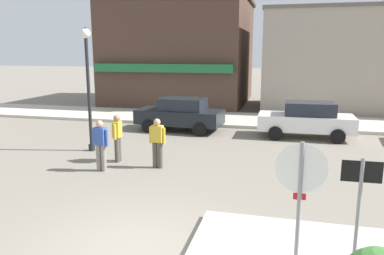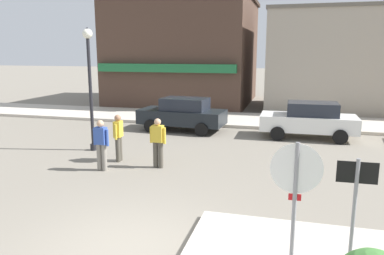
{
  "view_description": "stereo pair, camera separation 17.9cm",
  "coord_description": "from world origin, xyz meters",
  "px_view_note": "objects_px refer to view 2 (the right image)",
  "views": [
    {
      "loc": [
        2.58,
        -5.91,
        3.68
      ],
      "look_at": [
        0.02,
        4.5,
        1.5
      ],
      "focal_mm": 35.0,
      "sensor_mm": 36.0,
      "label": 1
    },
    {
      "loc": [
        2.75,
        -5.86,
        3.68
      ],
      "look_at": [
        0.02,
        4.5,
        1.5
      ],
      "focal_mm": 35.0,
      "sensor_mm": 36.0,
      "label": 2
    }
  ],
  "objects_px": {
    "pedestrian_crossing_near": "(118,136)",
    "pedestrian_kerb_side": "(158,141)",
    "parked_car_nearest": "(183,114)",
    "pedestrian_crossing_far": "(101,144)",
    "stop_sign": "(295,190)",
    "parked_car_second": "(309,120)",
    "one_way_sign": "(354,207)",
    "lamp_post": "(89,72)"
  },
  "relations": [
    {
      "from": "pedestrian_kerb_side",
      "to": "parked_car_nearest",
      "type": "bearing_deg",
      "value": 98.31
    },
    {
      "from": "pedestrian_kerb_side",
      "to": "one_way_sign",
      "type": "bearing_deg",
      "value": -44.99
    },
    {
      "from": "parked_car_nearest",
      "to": "parked_car_second",
      "type": "xyz_separation_m",
      "value": [
        5.69,
        -0.08,
        0.0
      ]
    },
    {
      "from": "stop_sign",
      "to": "pedestrian_kerb_side",
      "type": "height_order",
      "value": "stop_sign"
    },
    {
      "from": "parked_car_second",
      "to": "pedestrian_crossing_far",
      "type": "xyz_separation_m",
      "value": [
        -6.46,
        -6.37,
        0.06
      ]
    },
    {
      "from": "pedestrian_crossing_near",
      "to": "pedestrian_kerb_side",
      "type": "xyz_separation_m",
      "value": [
        1.54,
        -0.35,
        0.0
      ]
    },
    {
      "from": "stop_sign",
      "to": "one_way_sign",
      "type": "relative_size",
      "value": 1.1
    },
    {
      "from": "pedestrian_kerb_side",
      "to": "parked_car_second",
      "type": "bearing_deg",
      "value": 49.37
    },
    {
      "from": "stop_sign",
      "to": "lamp_post",
      "type": "bearing_deg",
      "value": 138.37
    },
    {
      "from": "stop_sign",
      "to": "pedestrian_kerb_side",
      "type": "xyz_separation_m",
      "value": [
        -4.17,
        5.06,
        -0.65
      ]
    },
    {
      "from": "stop_sign",
      "to": "parked_car_nearest",
      "type": "bearing_deg",
      "value": 114.89
    },
    {
      "from": "parked_car_nearest",
      "to": "pedestrian_crossing_near",
      "type": "bearing_deg",
      "value": -97.46
    },
    {
      "from": "stop_sign",
      "to": "pedestrian_crossing_near",
      "type": "bearing_deg",
      "value": 136.58
    },
    {
      "from": "pedestrian_kerb_side",
      "to": "pedestrian_crossing_near",
      "type": "bearing_deg",
      "value": 167.36
    },
    {
      "from": "lamp_post",
      "to": "pedestrian_crossing_near",
      "type": "bearing_deg",
      "value": -34.26
    },
    {
      "from": "lamp_post",
      "to": "parked_car_second",
      "type": "relative_size",
      "value": 1.14
    },
    {
      "from": "one_way_sign",
      "to": "lamp_post",
      "type": "xyz_separation_m",
      "value": [
        -8.18,
        6.48,
        1.63
      ]
    },
    {
      "from": "pedestrian_crossing_near",
      "to": "pedestrian_kerb_side",
      "type": "distance_m",
      "value": 1.58
    },
    {
      "from": "one_way_sign",
      "to": "parked_car_second",
      "type": "xyz_separation_m",
      "value": [
        -0.21,
        10.71,
        -0.52
      ]
    },
    {
      "from": "stop_sign",
      "to": "parked_car_second",
      "type": "height_order",
      "value": "stop_sign"
    },
    {
      "from": "parked_car_second",
      "to": "stop_sign",
      "type": "bearing_deg",
      "value": -93.64
    },
    {
      "from": "pedestrian_crossing_near",
      "to": "lamp_post",
      "type": "bearing_deg",
      "value": 145.74
    },
    {
      "from": "parked_car_second",
      "to": "pedestrian_kerb_side",
      "type": "bearing_deg",
      "value": -130.63
    },
    {
      "from": "lamp_post",
      "to": "parked_car_second",
      "type": "xyz_separation_m",
      "value": [
        7.97,
        4.23,
        -2.15
      ]
    },
    {
      "from": "one_way_sign",
      "to": "pedestrian_crossing_far",
      "type": "height_order",
      "value": "one_way_sign"
    },
    {
      "from": "pedestrian_crossing_near",
      "to": "stop_sign",
      "type": "bearing_deg",
      "value": -43.42
    },
    {
      "from": "pedestrian_crossing_near",
      "to": "pedestrian_kerb_side",
      "type": "relative_size",
      "value": 1.0
    },
    {
      "from": "pedestrian_crossing_far",
      "to": "parked_car_second",
      "type": "bearing_deg",
      "value": 44.59
    },
    {
      "from": "lamp_post",
      "to": "pedestrian_crossing_far",
      "type": "xyz_separation_m",
      "value": [
        1.51,
        -2.14,
        -2.09
      ]
    },
    {
      "from": "parked_car_nearest",
      "to": "pedestrian_kerb_side",
      "type": "bearing_deg",
      "value": -81.69
    },
    {
      "from": "stop_sign",
      "to": "parked_car_nearest",
      "type": "relative_size",
      "value": 0.56
    },
    {
      "from": "parked_car_second",
      "to": "pedestrian_kerb_side",
      "type": "distance_m",
      "value": 7.45
    },
    {
      "from": "lamp_post",
      "to": "pedestrian_kerb_side",
      "type": "relative_size",
      "value": 2.82
    },
    {
      "from": "parked_car_nearest",
      "to": "pedestrian_crossing_far",
      "type": "distance_m",
      "value": 6.49
    },
    {
      "from": "one_way_sign",
      "to": "parked_car_nearest",
      "type": "xyz_separation_m",
      "value": [
        -5.9,
        10.79,
        -0.52
      ]
    },
    {
      "from": "stop_sign",
      "to": "parked_car_second",
      "type": "xyz_separation_m",
      "value": [
        0.68,
        10.71,
        -0.71
      ]
    },
    {
      "from": "parked_car_nearest",
      "to": "pedestrian_kerb_side",
      "type": "xyz_separation_m",
      "value": [
        0.84,
        -5.73,
        0.06
      ]
    },
    {
      "from": "pedestrian_crossing_far",
      "to": "stop_sign",
      "type": "bearing_deg",
      "value": -36.89
    },
    {
      "from": "lamp_post",
      "to": "pedestrian_crossing_near",
      "type": "height_order",
      "value": "lamp_post"
    },
    {
      "from": "pedestrian_kerb_side",
      "to": "stop_sign",
      "type": "bearing_deg",
      "value": -50.51
    },
    {
      "from": "stop_sign",
      "to": "one_way_sign",
      "type": "height_order",
      "value": "stop_sign"
    },
    {
      "from": "pedestrian_crossing_near",
      "to": "parked_car_second",
      "type": "bearing_deg",
      "value": 39.7
    }
  ]
}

